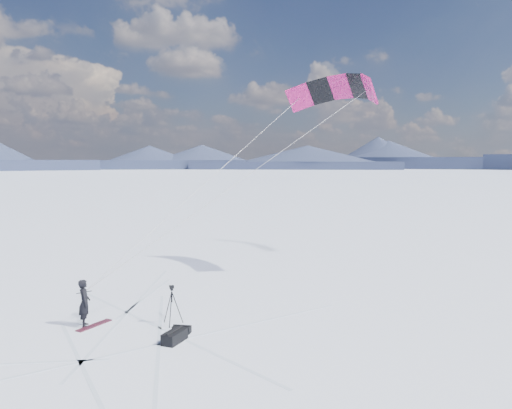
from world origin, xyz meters
TOP-DOWN VIEW (x-y plane):
  - ground at (0.00, 0.00)m, footprint 1800.00×1800.00m
  - horizon_hills at (-0.00, -0.00)m, footprint 704.84×706.81m
  - snow_tracks at (0.33, 0.01)m, footprint 17.62×10.25m
  - snowkiter at (-0.61, 1.48)m, footprint 0.54×0.69m
  - snowboard at (-0.33, 1.33)m, footprint 1.41×0.93m
  - tripod at (2.05, -0.01)m, footprint 0.68×0.73m
  - gear_bag_a at (1.41, -1.68)m, footprint 1.04×0.90m
  - gear_bag_b at (1.97, -1.01)m, footprint 0.66×0.64m
  - power_kite at (12.60, 3.30)m, footprint 14.38×5.64m

SIDE VIEW (x-z plane):
  - ground at x=0.00m, z-range 0.00..0.00m
  - snowkiter at x=-0.61m, z-range -0.84..0.84m
  - snow_tracks at x=0.33m, z-range 0.00..0.01m
  - snowboard at x=-0.33m, z-range 0.00..0.04m
  - gear_bag_b at x=1.97m, z-range -0.02..0.27m
  - gear_bag_a at x=1.41m, z-range -0.02..0.40m
  - tripod at x=2.05m, z-range 0.21..1.63m
  - horizon_hills at x=0.00m, z-range -0.64..9.58m
  - power_kite at x=12.60m, z-range 4.84..13.83m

